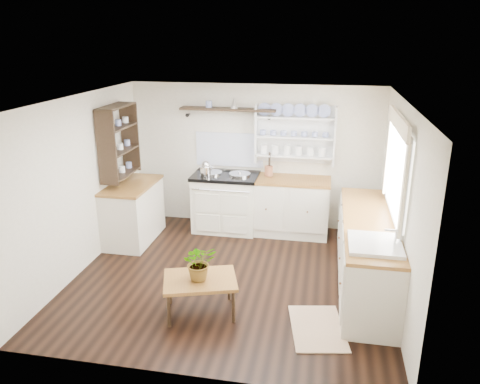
{
  "coord_description": "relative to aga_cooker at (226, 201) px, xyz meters",
  "views": [
    {
      "loc": [
        1.13,
        -5.33,
        3.02
      ],
      "look_at": [
        0.08,
        0.25,
        1.1
      ],
      "focal_mm": 35.0,
      "sensor_mm": 36.0,
      "label": 1
    }
  ],
  "objects": [
    {
      "name": "potted_plant",
      "position": [
        0.24,
        -2.43,
        0.17
      ],
      "size": [
        0.48,
        0.46,
        0.41
      ],
      "primitive_type": "imported",
      "rotation": [
        0.0,
        0.0,
        0.47
      ],
      "color": "#3F7233",
      "rests_on": "center_table"
    },
    {
      "name": "belfast_sink",
      "position": [
        2.1,
        -2.22,
        0.33
      ],
      "size": [
        0.55,
        0.6,
        0.45
      ],
      "color": "white",
      "rests_on": "right_cabinets"
    },
    {
      "name": "ceiling",
      "position": [
        0.4,
        -1.57,
        1.83
      ],
      "size": [
        4.0,
        3.8,
        0.01
      ],
      "primitive_type": "cube",
      "color": "white",
      "rests_on": "wall_back"
    },
    {
      "name": "utensil_crock",
      "position": [
        0.67,
        0.11,
        0.52
      ],
      "size": [
        0.13,
        0.13,
        0.15
      ],
      "primitive_type": "cylinder",
      "color": "brown",
      "rests_on": "back_cabinets"
    },
    {
      "name": "right_cabinets",
      "position": [
        2.1,
        -1.47,
        -0.01
      ],
      "size": [
        0.62,
        2.43,
        0.9
      ],
      "color": "beige",
      "rests_on": "floor"
    },
    {
      "name": "floor",
      "position": [
        0.4,
        -1.57,
        -0.47
      ],
      "size": [
        4.0,
        3.8,
        0.01
      ],
      "primitive_type": "cube",
      "color": "black",
      "rests_on": "ground"
    },
    {
      "name": "plate_rack",
      "position": [
        1.05,
        0.29,
        1.08
      ],
      "size": [
        1.2,
        0.22,
        0.9
      ],
      "color": "white",
      "rests_on": "wall_back"
    },
    {
      "name": "floor_rug",
      "position": [
        1.56,
        -2.5,
        -0.46
      ],
      "size": [
        0.69,
        0.94,
        0.02
      ],
      "primitive_type": "cube",
      "rotation": [
        0.0,
        0.0,
        0.18
      ],
      "color": "#997D59",
      "rests_on": "floor"
    },
    {
      "name": "wall_left",
      "position": [
        -1.6,
        -1.57,
        0.68
      ],
      "size": [
        0.02,
        3.8,
        2.3
      ],
      "primitive_type": "cube",
      "color": "beige",
      "rests_on": "ground"
    },
    {
      "name": "window",
      "position": [
        2.35,
        -1.42,
        1.09
      ],
      "size": [
        0.08,
        1.55,
        1.22
      ],
      "color": "white",
      "rests_on": "wall_right"
    },
    {
      "name": "left_cabinets",
      "position": [
        -1.3,
        -0.67,
        -0.01
      ],
      "size": [
        0.62,
        1.13,
        0.9
      ],
      "color": "beige",
      "rests_on": "floor"
    },
    {
      "name": "left_shelving",
      "position": [
        -1.44,
        -0.67,
        1.08
      ],
      "size": [
        0.28,
        0.8,
        1.05
      ],
      "primitive_type": "cube",
      "color": "black",
      "rests_on": "wall_left"
    },
    {
      "name": "aga_cooker",
      "position": [
        0.0,
        0.0,
        0.0
      ],
      "size": [
        1.03,
        0.72,
        0.95
      ],
      "color": "white",
      "rests_on": "floor"
    },
    {
      "name": "center_table",
      "position": [
        0.24,
        -2.43,
        -0.08
      ],
      "size": [
        0.94,
        0.79,
        0.43
      ],
      "rotation": [
        0.0,
        0.0,
        0.31
      ],
      "color": "brown",
      "rests_on": "floor"
    },
    {
      "name": "back_cabinets",
      "position": [
        1.0,
        0.03,
        -0.01
      ],
      "size": [
        1.27,
        0.63,
        0.9
      ],
      "color": "beige",
      "rests_on": "floor"
    },
    {
      "name": "wall_back",
      "position": [
        0.4,
        0.33,
        0.68
      ],
      "size": [
        4.0,
        0.02,
        2.3
      ],
      "primitive_type": "cube",
      "color": "beige",
      "rests_on": "ground"
    },
    {
      "name": "wall_right",
      "position": [
        2.4,
        -1.57,
        0.68
      ],
      "size": [
        0.02,
        3.8,
        2.3
      ],
      "primitive_type": "cube",
      "color": "beige",
      "rests_on": "ground"
    },
    {
      "name": "kettle",
      "position": [
        -0.28,
        -0.12,
        0.57
      ],
      "size": [
        0.18,
        0.18,
        0.22
      ],
      "primitive_type": null,
      "color": "silver",
      "rests_on": "aga_cooker"
    },
    {
      "name": "high_shelf",
      "position": [
        0.0,
        0.21,
        1.44
      ],
      "size": [
        1.5,
        0.29,
        0.16
      ],
      "color": "black",
      "rests_on": "wall_back"
    }
  ]
}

